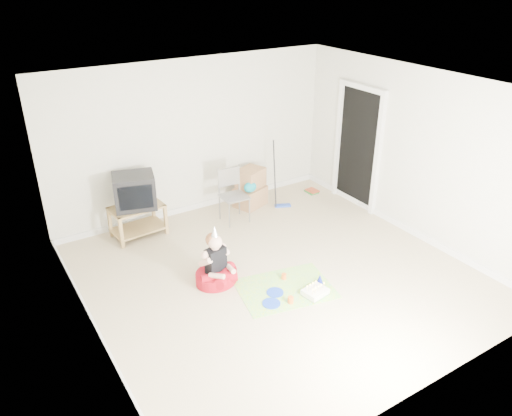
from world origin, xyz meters
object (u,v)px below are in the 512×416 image
crt_tv (134,191)px  folding_chair (234,197)px  tv_stand (138,218)px  birthday_cake (315,292)px  seated_woman (216,270)px  cardboard_boxes (250,188)px

crt_tv → folding_chair: 1.62m
tv_stand → folding_chair: bearing=-14.2°
tv_stand → crt_tv: size_ratio=1.37×
folding_chair → crt_tv: bearing=165.8°
crt_tv → birthday_cake: size_ratio=1.80×
folding_chair → birthday_cake: size_ratio=2.69×
tv_stand → crt_tv: crt_tv is taller
crt_tv → seated_woman: (0.43, -1.81, -0.58)m
folding_chair → cardboard_boxes: (0.54, 0.38, -0.12)m
cardboard_boxes → birthday_cake: (-0.69, -2.76, -0.28)m
folding_chair → seated_woman: folding_chair is taller
tv_stand → cardboard_boxes: (2.08, -0.01, 0.03)m
birthday_cake → seated_woman: bearing=134.7°
folding_chair → seated_woman: 1.82m
crt_tv → folding_chair: bearing=1.5°
folding_chair → seated_woman: bearing=-127.8°
folding_chair → birthday_cake: 2.42m
tv_stand → cardboard_boxes: 2.08m
seated_woman → birthday_cake: 1.36m
folding_chair → seated_woman: (-1.10, -1.42, -0.26)m
crt_tv → tv_stand: bearing=150.7°
crt_tv → cardboard_boxes: bearing=15.4°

